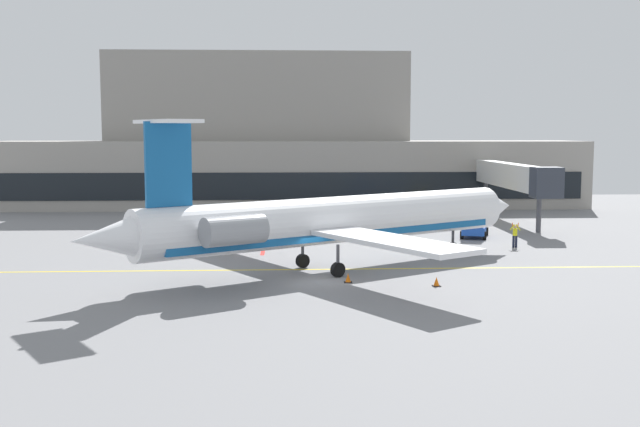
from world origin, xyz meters
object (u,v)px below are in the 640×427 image
baggage_tug (398,217)px  belt_loader (465,215)px  regional_jet (330,221)px  marshaller (515,235)px  pushback_tractor (474,227)px

baggage_tug → belt_loader: size_ratio=1.13×
baggage_tug → belt_loader: 7.84m
regional_jet → marshaller: bearing=31.4°
regional_jet → marshaller: 17.46m
regional_jet → baggage_tug: size_ratio=7.05×
baggage_tug → marshaller: baggage_tug is taller
baggage_tug → regional_jet: bearing=-110.1°
belt_loader → pushback_tractor: bearing=-99.2°
baggage_tug → pushback_tractor: bearing=-48.4°
regional_jet → pushback_tractor: (13.00, 14.44, -2.30)m
regional_jet → pushback_tractor: regional_jet is taller
belt_loader → marshaller: size_ratio=1.93×
regional_jet → pushback_tractor: bearing=48.0°
pushback_tractor → regional_jet: bearing=-132.0°
belt_loader → marshaller: marshaller is taller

